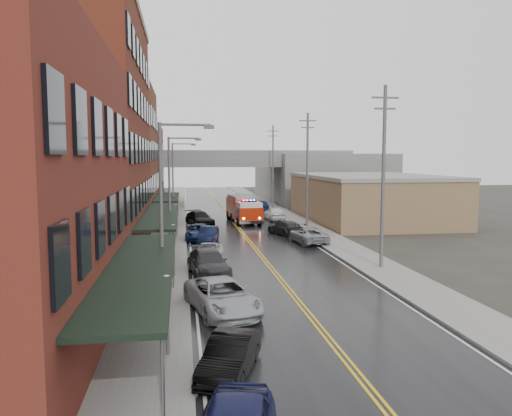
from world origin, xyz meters
TOP-DOWN VIEW (x-y plane):
  - ground at (0.00, 0.00)m, footprint 220.00×220.00m
  - road at (0.00, 30.00)m, footprint 11.00×160.00m
  - sidewalk_left at (-7.30, 30.00)m, footprint 3.00×160.00m
  - sidewalk_right at (7.30, 30.00)m, footprint 3.00×160.00m
  - curb_left at (-5.65, 30.00)m, footprint 0.30×160.00m
  - curb_right at (5.65, 30.00)m, footprint 0.30×160.00m
  - brick_building_b at (-13.30, 23.00)m, footprint 9.00×20.00m
  - brick_building_c at (-13.30, 40.50)m, footprint 9.00×15.00m
  - brick_building_far at (-13.30, 58.00)m, footprint 9.00×20.00m
  - tan_building at (16.00, 40.00)m, footprint 14.00×22.00m
  - right_far_block at (18.00, 70.00)m, footprint 18.00×30.00m
  - awning_0 at (-7.49, 4.00)m, footprint 2.60×16.00m
  - awning_1 at (-7.49, 23.00)m, footprint 2.60×18.00m
  - awning_2 at (-7.49, 40.50)m, footprint 2.60×13.00m
  - globe_lamp_0 at (-6.40, 2.00)m, footprint 0.44×0.44m
  - globe_lamp_1 at (-6.40, 16.00)m, footprint 0.44×0.44m
  - globe_lamp_2 at (-6.40, 30.00)m, footprint 0.44×0.44m
  - street_lamp_0 at (-6.55, 8.00)m, footprint 2.64×0.22m
  - street_lamp_1 at (-6.55, 24.00)m, footprint 2.64×0.22m
  - street_lamp_2 at (-6.55, 40.00)m, footprint 2.64×0.22m
  - utility_pole_0 at (7.20, 15.00)m, footprint 1.80×0.24m
  - utility_pole_1 at (7.20, 35.00)m, footprint 1.80×0.24m
  - utility_pole_2 at (7.20, 55.00)m, footprint 1.80×0.24m
  - overpass at (0.00, 62.00)m, footprint 40.00×10.00m
  - fire_truck at (1.10, 40.08)m, footprint 3.88×8.43m
  - parked_car_left_1 at (-4.27, 0.30)m, footprint 2.69×4.29m
  - parked_car_left_2 at (-3.99, 7.14)m, footprint 3.86×6.14m
  - parked_car_left_3 at (-4.24, 14.88)m, footprint 2.83×5.67m
  - parked_car_left_4 at (-4.18, 17.78)m, footprint 2.90×4.88m
  - parked_car_left_5 at (-3.60, 27.20)m, footprint 2.20×4.38m
  - parked_car_left_6 at (-4.36, 28.80)m, footprint 2.57×5.14m
  - parked_car_left_7 at (-3.96, 38.51)m, footprint 3.52×5.65m
  - parked_car_right_0 at (4.91, 25.50)m, footprint 2.86×5.24m
  - parked_car_right_1 at (3.95, 30.48)m, footprint 3.30×5.01m
  - parked_car_right_2 at (5.00, 41.80)m, footprint 2.05×4.90m
  - parked_car_right_3 at (4.32, 50.42)m, footprint 2.35×4.98m

SIDE VIEW (x-z plane):
  - ground at x=0.00m, z-range 0.00..0.00m
  - road at x=0.00m, z-range 0.00..0.02m
  - sidewalk_left at x=-7.30m, z-range 0.00..0.15m
  - sidewalk_right at x=7.30m, z-range 0.00..0.15m
  - curb_left at x=-5.65m, z-range 0.00..0.15m
  - curb_right at x=5.65m, z-range 0.00..0.15m
  - parked_car_left_1 at x=-4.27m, z-range 0.00..1.33m
  - parked_car_right_1 at x=3.95m, z-range 0.00..1.35m
  - parked_car_left_5 at x=-3.60m, z-range 0.00..1.38m
  - parked_car_right_0 at x=4.91m, z-range 0.00..1.39m
  - parked_car_left_6 at x=-4.36m, z-range 0.00..1.40m
  - parked_car_left_7 at x=-3.96m, z-range 0.00..1.53m
  - parked_car_left_4 at x=-4.18m, z-range 0.00..1.56m
  - parked_car_right_3 at x=4.32m, z-range 0.00..1.58m
  - parked_car_left_2 at x=-3.99m, z-range 0.00..1.58m
  - parked_car_left_3 at x=-4.24m, z-range 0.00..1.58m
  - parked_car_right_2 at x=5.00m, z-range 0.00..1.65m
  - fire_truck at x=1.10m, z-range 0.13..3.13m
  - globe_lamp_0 at x=-6.40m, z-range 0.75..3.87m
  - globe_lamp_1 at x=-6.40m, z-range 0.75..3.87m
  - globe_lamp_2 at x=-6.40m, z-range 0.75..3.87m
  - tan_building at x=16.00m, z-range 0.00..5.00m
  - awning_2 at x=-7.49m, z-range 1.44..4.53m
  - awning_0 at x=-7.49m, z-range 1.44..4.53m
  - awning_1 at x=-7.49m, z-range 1.44..4.53m
  - right_far_block at x=18.00m, z-range 0.00..8.00m
  - street_lamp_0 at x=-6.55m, z-range 0.69..9.69m
  - street_lamp_1 at x=-6.55m, z-range 0.69..9.69m
  - street_lamp_2 at x=-6.55m, z-range 0.69..9.69m
  - overpass at x=0.00m, z-range 2.24..9.74m
  - brick_building_far at x=-13.30m, z-range 0.00..12.00m
  - utility_pole_0 at x=7.20m, z-range 0.31..12.31m
  - utility_pole_1 at x=7.20m, z-range 0.31..12.31m
  - utility_pole_2 at x=7.20m, z-range 0.31..12.31m
  - brick_building_c at x=-13.30m, z-range 0.00..15.00m
  - brick_building_b at x=-13.30m, z-range 0.00..18.00m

